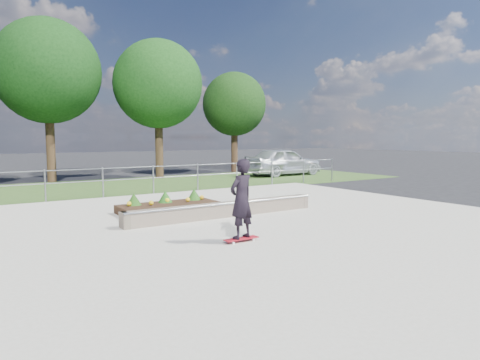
# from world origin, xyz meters

# --- Properties ---
(ground) EXTENTS (120.00, 120.00, 0.00)m
(ground) POSITION_xyz_m (0.00, 0.00, 0.00)
(ground) COLOR black
(ground) RESTS_ON ground
(grass_verge) EXTENTS (30.00, 8.00, 0.02)m
(grass_verge) POSITION_xyz_m (0.00, 11.00, 0.01)
(grass_verge) COLOR #2F4D1E
(grass_verge) RESTS_ON ground
(concrete_slab) EXTENTS (15.00, 15.00, 0.06)m
(concrete_slab) POSITION_xyz_m (0.00, 0.00, 0.03)
(concrete_slab) COLOR #AAA797
(concrete_slab) RESTS_ON ground
(fence) EXTENTS (20.06, 0.06, 1.20)m
(fence) POSITION_xyz_m (0.00, 7.50, 0.77)
(fence) COLOR #97999F
(fence) RESTS_ON ground
(tree_mid_left) EXTENTS (5.25, 5.25, 8.25)m
(tree_mid_left) POSITION_xyz_m (-2.50, 15.00, 5.61)
(tree_mid_left) COLOR #301F13
(tree_mid_left) RESTS_ON ground
(tree_mid_right) EXTENTS (4.90, 4.90, 7.70)m
(tree_mid_right) POSITION_xyz_m (3.00, 14.00, 5.23)
(tree_mid_right) COLOR #2F1F12
(tree_mid_right) RESTS_ON ground
(tree_far_right) EXTENTS (4.20, 4.20, 6.60)m
(tree_far_right) POSITION_xyz_m (9.00, 15.50, 4.48)
(tree_far_right) COLOR #331F14
(tree_far_right) RESTS_ON ground
(grind_ledge) EXTENTS (6.00, 0.44, 0.43)m
(grind_ledge) POSITION_xyz_m (-0.21, 1.66, 0.26)
(grind_ledge) COLOR brown
(grind_ledge) RESTS_ON concrete_slab
(planter_bed) EXTENTS (3.00, 1.20, 0.61)m
(planter_bed) POSITION_xyz_m (-1.20, 3.37, 0.24)
(planter_bed) COLOR black
(planter_bed) RESTS_ON concrete_slab
(skateboarder) EXTENTS (0.80, 0.56, 1.80)m
(skateboarder) POSITION_xyz_m (-1.46, -1.07, 0.99)
(skateboarder) COLOR white
(skateboarder) RESTS_ON concrete_slab
(parked_car) EXTENTS (5.05, 2.17, 1.70)m
(parked_car) POSITION_xyz_m (9.99, 11.56, 0.85)
(parked_car) COLOR silver
(parked_car) RESTS_ON ground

